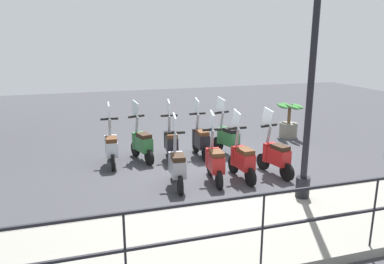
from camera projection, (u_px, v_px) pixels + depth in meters
The scene contains 14 objects.
ground_plane at pixel (214, 168), 9.18m from camera, with size 28.00×28.00×0.00m, color #38383D.
promenade_walkway at pixel (279, 226), 6.25m from camera, with size 2.20×20.00×0.15m.
fence_railing at pixel (322, 206), 5.07m from camera, with size 0.04×16.03×1.07m.
lamp_post_near at pixel (310, 96), 6.70m from camera, with size 0.26×0.90×4.39m.
potted_palm at pixel (289, 123), 11.90m from camera, with size 1.06×0.66×1.05m.
scooter_near_0 at pixel (275, 155), 8.60m from camera, with size 1.22×0.49×1.54m.
scooter_near_1 at pixel (242, 159), 8.34m from camera, with size 1.23×0.44×1.54m.
scooter_near_2 at pixel (215, 161), 8.19m from camera, with size 1.23×0.44×1.54m.
scooter_near_3 at pixel (177, 165), 7.92m from camera, with size 1.23×0.44×1.54m.
scooter_far_0 at pixel (227, 137), 10.10m from camera, with size 1.21×0.52×1.54m.
scooter_far_1 at pixel (201, 140), 9.89m from camera, with size 1.23×0.44×1.54m.
scooter_far_2 at pixel (171, 142), 9.65m from camera, with size 1.23×0.44×1.54m.
scooter_far_3 at pixel (142, 143), 9.59m from camera, with size 1.20×0.53×1.54m.
scooter_far_4 at pixel (111, 147), 9.26m from camera, with size 1.23×0.44×1.54m.
Camera 1 is at (-8.13, 3.06, 3.15)m, focal length 35.00 mm.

